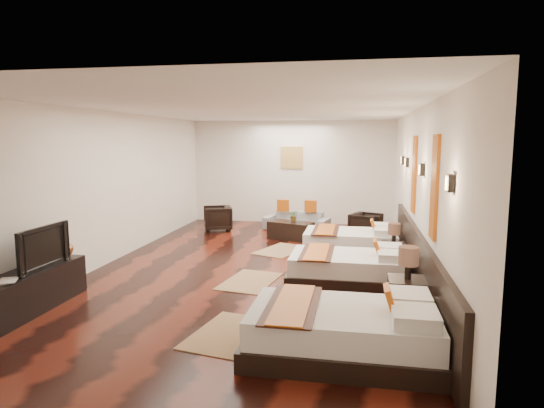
% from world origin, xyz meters
% --- Properties ---
extents(floor, '(5.50, 9.50, 0.01)m').
position_xyz_m(floor, '(0.00, 0.00, 0.00)').
color(floor, black).
rests_on(floor, ground).
extents(ceiling, '(5.50, 9.50, 0.01)m').
position_xyz_m(ceiling, '(0.00, 0.00, 2.80)').
color(ceiling, white).
rests_on(ceiling, floor).
extents(back_wall, '(5.50, 0.01, 2.80)m').
position_xyz_m(back_wall, '(0.00, 4.75, 1.40)').
color(back_wall, silver).
rests_on(back_wall, floor).
extents(left_wall, '(0.01, 9.50, 2.80)m').
position_xyz_m(left_wall, '(-2.75, 0.00, 1.40)').
color(left_wall, silver).
rests_on(left_wall, floor).
extents(right_wall, '(0.01, 9.50, 2.80)m').
position_xyz_m(right_wall, '(2.75, 0.00, 1.40)').
color(right_wall, silver).
rests_on(right_wall, floor).
extents(headboard_panel, '(0.08, 6.60, 0.90)m').
position_xyz_m(headboard_panel, '(2.71, -0.80, 0.45)').
color(headboard_panel, black).
rests_on(headboard_panel, floor).
extents(bed_near, '(2.05, 1.29, 0.78)m').
position_xyz_m(bed_near, '(1.70, -3.14, 0.27)').
color(bed_near, black).
rests_on(bed_near, floor).
extents(bed_mid, '(1.90, 1.19, 0.72)m').
position_xyz_m(bed_mid, '(1.69, -0.56, 0.25)').
color(bed_mid, black).
rests_on(bed_mid, floor).
extents(bed_far, '(1.89, 1.19, 0.72)m').
position_xyz_m(bed_far, '(1.69, 1.37, 0.25)').
color(bed_far, black).
rests_on(bed_far, floor).
extents(nightstand_a, '(0.48, 0.48, 0.95)m').
position_xyz_m(nightstand_a, '(2.44, -1.98, 0.33)').
color(nightstand_a, black).
rests_on(nightstand_a, floor).
extents(nightstand_b, '(0.41, 0.41, 0.82)m').
position_xyz_m(nightstand_b, '(2.44, 0.47, 0.29)').
color(nightstand_b, black).
rests_on(nightstand_b, floor).
extents(jute_mat_near, '(0.96, 1.32, 0.01)m').
position_xyz_m(jute_mat_near, '(0.32, -2.84, 0.01)').
color(jute_mat_near, '#95714B').
rests_on(jute_mat_near, floor).
extents(jute_mat_mid, '(0.94, 1.31, 0.01)m').
position_xyz_m(jute_mat_mid, '(0.11, -0.78, 0.01)').
color(jute_mat_mid, '#95714B').
rests_on(jute_mat_mid, floor).
extents(jute_mat_far, '(1.14, 1.39, 0.01)m').
position_xyz_m(jute_mat_far, '(0.26, 1.43, 0.01)').
color(jute_mat_far, '#95714B').
rests_on(jute_mat_far, floor).
extents(tv_console, '(0.50, 1.80, 0.55)m').
position_xyz_m(tv_console, '(-2.50, -2.56, 0.28)').
color(tv_console, black).
rests_on(tv_console, floor).
extents(tv, '(0.14, 1.01, 0.58)m').
position_xyz_m(tv, '(-2.45, -2.43, 0.84)').
color(tv, black).
rests_on(tv, tv_console).
extents(figurine, '(0.37, 0.37, 0.33)m').
position_xyz_m(figurine, '(-2.50, -1.85, 0.71)').
color(figurine, brown).
rests_on(figurine, tv_console).
extents(sofa, '(1.73, 0.96, 0.48)m').
position_xyz_m(sofa, '(0.29, 3.66, 0.24)').
color(sofa, gray).
rests_on(sofa, floor).
extents(armchair_left, '(0.89, 0.88, 0.63)m').
position_xyz_m(armchair_left, '(-1.68, 3.26, 0.31)').
color(armchair_left, black).
rests_on(armchair_left, floor).
extents(armchair_right, '(0.85, 0.84, 0.59)m').
position_xyz_m(armchair_right, '(2.00, 3.02, 0.30)').
color(armchair_right, black).
rests_on(armchair_right, floor).
extents(coffee_table, '(1.11, 0.81, 0.40)m').
position_xyz_m(coffee_table, '(0.29, 2.61, 0.20)').
color(coffee_table, black).
rests_on(coffee_table, floor).
extents(table_plant, '(0.25, 0.23, 0.26)m').
position_xyz_m(table_plant, '(0.35, 2.67, 0.53)').
color(table_plant, '#296421').
rests_on(table_plant, coffee_table).
extents(orange_panel_a, '(0.04, 0.40, 1.30)m').
position_xyz_m(orange_panel_a, '(2.73, -1.90, 1.70)').
color(orange_panel_a, '#D86014').
rests_on(orange_panel_a, right_wall).
extents(orange_panel_b, '(0.04, 0.40, 1.30)m').
position_xyz_m(orange_panel_b, '(2.73, 0.30, 1.70)').
color(orange_panel_b, '#D86014').
rests_on(orange_panel_b, right_wall).
extents(sconce_near, '(0.07, 0.12, 0.18)m').
position_xyz_m(sconce_near, '(2.70, -3.00, 1.85)').
color(sconce_near, black).
rests_on(sconce_near, right_wall).
extents(sconce_mid, '(0.07, 0.12, 0.18)m').
position_xyz_m(sconce_mid, '(2.70, -0.80, 1.85)').
color(sconce_mid, black).
rests_on(sconce_mid, right_wall).
extents(sconce_far, '(0.07, 0.12, 0.18)m').
position_xyz_m(sconce_far, '(2.70, 1.40, 1.85)').
color(sconce_far, black).
rests_on(sconce_far, right_wall).
extents(sconce_lounge, '(0.07, 0.12, 0.18)m').
position_xyz_m(sconce_lounge, '(2.70, 2.30, 1.85)').
color(sconce_lounge, black).
rests_on(sconce_lounge, right_wall).
extents(gold_artwork, '(0.60, 0.04, 0.60)m').
position_xyz_m(gold_artwork, '(0.00, 4.73, 1.80)').
color(gold_artwork, '#AD873F').
rests_on(gold_artwork, back_wall).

